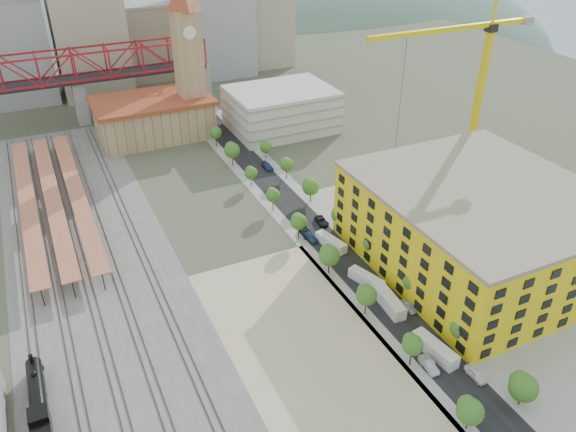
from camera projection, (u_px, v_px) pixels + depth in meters
name	position (u px, v px, depth m)	size (l,w,h in m)	color
ground	(267.00, 261.00, 127.39)	(400.00, 400.00, 0.00)	#474C38
ballast_strip	(91.00, 260.00, 127.72)	(36.00, 165.00, 0.06)	#605E59
dirt_lot	(316.00, 358.00, 101.55)	(28.00, 67.00, 0.06)	tan
street_asphalt	(300.00, 215.00, 144.84)	(12.00, 170.00, 0.06)	black
sidewalk_west	(281.00, 219.00, 142.83)	(3.00, 170.00, 0.04)	gray
sidewalk_east	(319.00, 210.00, 146.86)	(3.00, 170.00, 0.04)	gray
construction_pad	(482.00, 258.00, 128.39)	(50.00, 90.00, 0.06)	gray
rail_tracks	(83.00, 261.00, 127.00)	(26.56, 160.00, 0.18)	#382B23
platform_canopies	(52.00, 196.00, 145.11)	(16.00, 80.00, 4.12)	#BF6949
station_hall	(154.00, 117.00, 185.53)	(38.00, 24.00, 13.10)	tan
clock_tower	(187.00, 47.00, 177.35)	(12.00, 12.00, 52.00)	tan
parking_garage	(281.00, 109.00, 191.10)	(34.00, 26.00, 14.00)	silver
truss_bridge	(74.00, 70.00, 189.69)	(94.00, 9.60, 25.60)	gray
construction_building	(479.00, 226.00, 122.44)	(44.60, 50.60, 18.80)	yellow
street_trees	(319.00, 234.00, 137.12)	(15.40, 124.40, 8.00)	#366B20
skyline	(143.00, 26.00, 228.40)	(133.00, 46.00, 60.00)	#9EA0A3
distant_hills	(179.00, 139.00, 386.22)	(647.00, 264.00, 227.00)	#4C6B59
locomotive	(39.00, 406.00, 89.74)	(3.00, 23.14, 5.79)	black
tower_crane	(473.00, 75.00, 141.80)	(48.32, 2.37, 51.60)	yellow
site_trailer_a	(435.00, 349.00, 101.74)	(2.53, 9.61, 2.63)	silver
site_trailer_b	(388.00, 301.00, 113.22)	(2.62, 9.96, 2.73)	silver
site_trailer_c	(366.00, 279.00, 119.71)	(2.26, 8.57, 2.35)	silver
site_trailer_d	(331.00, 242.00, 131.73)	(2.30, 8.76, 2.40)	silver
car_0	(429.00, 365.00, 99.07)	(1.85, 4.60, 1.57)	silver
car_1	(429.00, 365.00, 99.14)	(1.67, 4.80, 1.58)	#A7A6AB
car_2	(307.00, 233.00, 136.08)	(2.46, 5.34, 1.49)	black
car_3	(310.00, 237.00, 134.55)	(2.14, 5.25, 1.52)	navy
car_4	(476.00, 374.00, 97.29)	(1.86, 4.61, 1.57)	white
car_5	(408.00, 307.00, 112.77)	(1.46, 4.19, 1.38)	#99989D
car_6	(322.00, 221.00, 140.87)	(2.32, 5.04, 1.40)	black
car_7	(267.00, 166.00, 167.35)	(2.16, 5.31, 1.54)	navy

